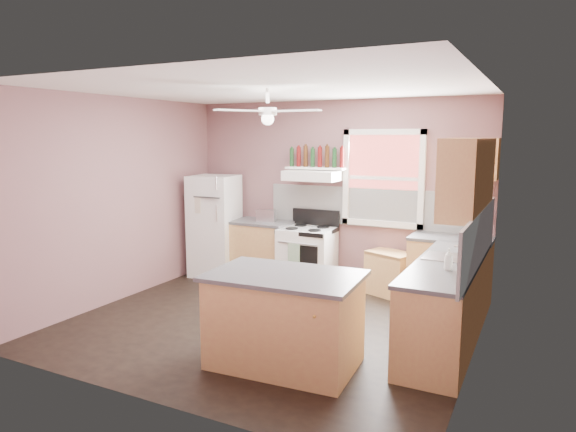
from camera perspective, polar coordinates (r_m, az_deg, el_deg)
The scene contains 32 objects.
floor at distance 6.15m, azimuth -2.14°, elevation -11.91°, with size 4.50×4.50×0.00m, color black.
ceiling at distance 5.78m, azimuth -2.30°, elevation 14.02°, with size 4.50×4.50×0.00m, color white.
wall_back at distance 7.63m, azimuth 5.18°, elevation 2.56°, with size 4.50×0.05×2.70m, color #775052.
wall_right at distance 5.12m, azimuth 20.65°, elevation -1.03°, with size 0.05×4.00×2.70m, color #775052.
wall_left at distance 7.19m, azimuth -18.30°, elevation 1.77°, with size 0.05×4.00×2.70m, color #775052.
backsplash_back at distance 7.46m, azimuth 8.26°, elevation 1.01°, with size 2.90×0.03×0.55m, color white.
backsplash_right at distance 5.45m, azimuth 20.48°, elevation -2.32°, with size 0.03×2.60×0.55m, color white.
window_view at distance 7.33m, azimuth 10.55°, elevation 4.15°, with size 1.00×0.02×1.20m, color maroon.
window_frame at distance 7.30m, azimuth 10.49°, elevation 4.14°, with size 1.16×0.07×1.36m, color white.
refrigerator at distance 8.14m, azimuth -8.14°, elevation -1.08°, with size 0.67×0.65×1.58m, color white.
base_cabinet_left at distance 7.95m, azimuth -2.93°, elevation -3.89°, with size 0.90×0.60×0.86m, color #B77E4C.
counter_left at distance 7.86m, azimuth -2.95°, elevation -0.69°, with size 0.92×0.62×0.04m, color #424244.
toaster at distance 7.79m, azimuth -2.44°, elevation 0.04°, with size 0.28×0.16×0.18m, color silver.
stove at distance 7.53m, azimuth 2.15°, elevation -4.60°, with size 0.75×0.64×0.86m, color white.
range_hood at distance 7.44m, azimuth 2.77°, elevation 4.52°, with size 0.78×0.50×0.14m, color white.
bottle_shelf at distance 7.55m, azimuth 3.15°, elevation 5.33°, with size 0.90×0.26×0.03m, color white.
cart at distance 7.27m, azimuth 11.27°, elevation -6.28°, with size 0.61×0.41×0.61m, color #B77E4C.
base_cabinet_corner at distance 7.03m, azimuth 17.51°, elevation -5.99°, with size 1.00×0.60×0.86m, color #B77E4C.
base_cabinet_right at distance 5.67m, azimuth 17.18°, elevation -9.52°, with size 0.60×2.20×0.86m, color #B77E4C.
counter_corner at distance 6.93m, azimuth 17.68°, elevation -2.38°, with size 1.02×0.62×0.04m, color #424244.
counter_right at distance 5.55m, azimuth 17.29°, elevation -5.09°, with size 0.62×2.22×0.04m, color #424244.
sink at distance 5.74m, azimuth 17.63°, elevation -4.50°, with size 0.55×0.45×0.03m, color silver.
faucet at distance 5.70m, azimuth 19.25°, elevation -3.89°, with size 0.03×0.03×0.14m, color silver.
upper_cabinet_right at distance 5.59m, azimuth 19.47°, elevation 4.26°, with size 0.33×1.80×0.76m, color #B77E4C.
upper_cabinet_corner at distance 6.92m, azimuth 19.90°, elevation 6.01°, with size 0.60×0.33×0.52m, color #B77E4C.
paper_towel at distance 6.99m, azimuth 20.62°, elevation 0.63°, with size 0.12×0.12×0.26m, color white.
island at distance 4.99m, azimuth -0.38°, elevation -11.64°, with size 1.35×0.85×0.86m, color #B77E4C.
island_top at distance 4.86m, azimuth -0.38°, elevation -6.65°, with size 1.43×0.93×0.04m, color #424244.
ceiling_fan_hub at distance 5.76m, azimuth -2.28°, elevation 11.54°, with size 0.20×0.20×0.08m, color white.
soap_bottle at distance 5.18m, azimuth 17.42°, elevation -4.62°, with size 0.08×0.08×0.22m, color silver.
red_caddy at distance 6.39m, azimuth 19.59°, elevation -2.76°, with size 0.18×0.12×0.10m, color #A41E0E.
wine_bottles at distance 7.54m, azimuth 3.17°, elevation 6.54°, with size 0.86×0.06×0.31m.
Camera 1 is at (2.79, -5.03, 2.17)m, focal length 32.00 mm.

